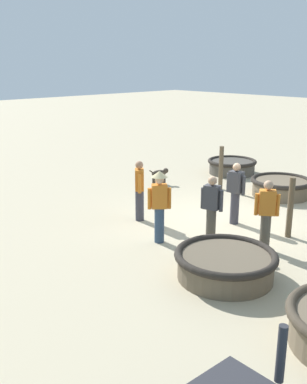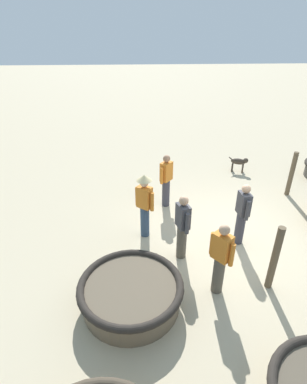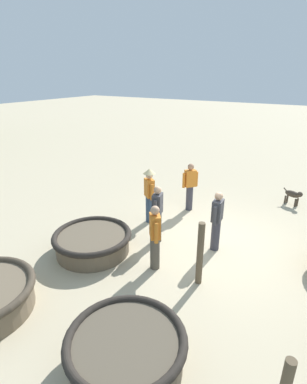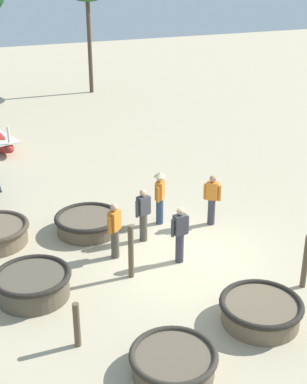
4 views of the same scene
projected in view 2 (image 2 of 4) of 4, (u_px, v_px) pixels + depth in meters
ground_plane at (232, 235)px, 7.54m from camera, size 80.00×80.00×0.00m
coracle_beside_post at (131, 292)px, 5.53m from camera, size 1.96×1.96×0.54m
fisherman_hauling at (221, 258)px, 5.56m from camera, size 0.44×0.38×1.57m
fisherman_standing_left at (145, 202)px, 7.10m from camera, size 0.38×0.43×1.67m
fisherman_with_hat at (166, 180)px, 8.42m from camera, size 0.42×0.39×1.57m
fisherman_crouching at (242, 213)px, 6.90m from camera, size 0.53×0.25×1.57m
fisherman_standing_right at (182, 226)px, 6.45m from camera, size 0.51×0.30×1.57m
dog at (239, 162)px, 10.69m from camera, size 0.38×0.65×0.55m
mooring_post_inland at (291, 174)px, 9.05m from camera, size 0.14×0.14×1.41m
mooring_post_mid_beach at (275, 258)px, 5.71m from camera, size 0.14×0.14×1.44m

